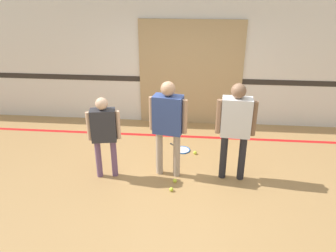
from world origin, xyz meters
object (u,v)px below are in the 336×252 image
(person_student_left, at_px, (104,129))
(person_student_right, at_px, (236,122))
(racket_spare_on_floor, at_px, (182,150))
(tennis_ball_by_spare_racket, at_px, (195,153))
(person_instructor, at_px, (168,120))
(tennis_ball_near_instructor, at_px, (175,181))
(tennis_ball_stray_left, at_px, (171,189))

(person_student_left, height_order, person_student_right, person_student_right)
(racket_spare_on_floor, bearing_deg, tennis_ball_by_spare_racket, -164.08)
(person_instructor, distance_m, person_student_left, 1.05)
(racket_spare_on_floor, relative_size, tennis_ball_near_instructor, 7.49)
(tennis_ball_stray_left, bearing_deg, person_instructor, 101.44)
(tennis_ball_near_instructor, relative_size, tennis_ball_stray_left, 1.00)
(racket_spare_on_floor, height_order, tennis_ball_stray_left, tennis_ball_stray_left)
(tennis_ball_by_spare_racket, xyz_separation_m, tennis_ball_stray_left, (-0.35, -1.26, 0.00))
(tennis_ball_near_instructor, distance_m, tennis_ball_by_spare_racket, 1.06)
(racket_spare_on_floor, xyz_separation_m, tennis_ball_by_spare_racket, (0.27, -0.14, 0.02))
(person_instructor, xyz_separation_m, tennis_ball_by_spare_racket, (0.45, 0.76, -1.00))
(tennis_ball_near_instructor, bearing_deg, person_instructor, 119.47)
(person_instructor, relative_size, tennis_ball_stray_left, 25.27)
(person_instructor, height_order, tennis_ball_stray_left, person_instructor)
(racket_spare_on_floor, bearing_deg, person_student_left, 85.16)
(person_student_left, distance_m, racket_spare_on_floor, 1.83)
(person_student_right, distance_m, tennis_ball_stray_left, 1.49)
(person_instructor, height_order, person_student_right, same)
(person_student_right, relative_size, racket_spare_on_floor, 3.38)
(person_instructor, distance_m, person_student_right, 1.08)
(person_student_right, xyz_separation_m, tennis_ball_by_spare_racket, (-0.63, 0.76, -1.00))
(person_instructor, bearing_deg, person_student_left, -162.24)
(tennis_ball_by_spare_racket, height_order, tennis_ball_stray_left, same)
(person_student_right, distance_m, tennis_ball_near_instructor, 1.39)
(tennis_ball_by_spare_racket, bearing_deg, person_student_left, -148.61)
(tennis_ball_stray_left, bearing_deg, tennis_ball_by_spare_racket, 74.38)
(person_student_left, bearing_deg, tennis_ball_near_instructor, -16.14)
(person_instructor, height_order, tennis_ball_near_instructor, person_instructor)
(person_instructor, xyz_separation_m, person_student_right, (1.08, -0.00, 0.00))
(tennis_ball_near_instructor, bearing_deg, person_student_left, 175.14)
(person_student_left, xyz_separation_m, tennis_ball_stray_left, (1.13, -0.35, -0.85))
(tennis_ball_stray_left, bearing_deg, tennis_ball_near_instructor, 81.48)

